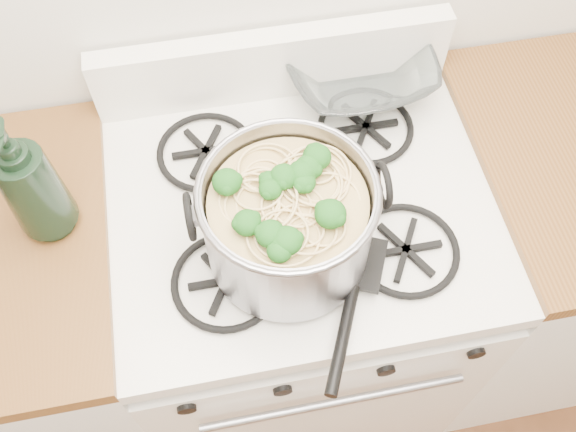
{
  "coord_description": "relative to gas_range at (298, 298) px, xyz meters",
  "views": [
    {
      "loc": [
        -0.15,
        0.6,
        1.97
      ],
      "look_at": [
        -0.05,
        1.15,
        1.04
      ],
      "focal_mm": 40.0,
      "sensor_mm": 36.0,
      "label": 1
    }
  ],
  "objects": [
    {
      "name": "glass_bowl",
      "position": [
        0.18,
        0.28,
        0.5
      ],
      "size": [
        0.14,
        0.14,
        0.03
      ],
      "primitive_type": "imported",
      "rotation": [
        0.0,
        0.0,
        0.11
      ],
      "color": "white",
      "rests_on": "gas_range"
    },
    {
      "name": "bottle",
      "position": [
        -0.48,
        0.03,
        0.63
      ],
      "size": [
        0.11,
        0.11,
        0.28
      ],
      "primitive_type": "imported",
      "rotation": [
        0.0,
        0.0,
        0.02
      ],
      "color": "black",
      "rests_on": "counter_left"
    },
    {
      "name": "gas_range",
      "position": [
        0.0,
        0.0,
        0.0
      ],
      "size": [
        0.76,
        0.66,
        0.92
      ],
      "color": "white",
      "rests_on": "ground"
    },
    {
      "name": "stock_pot",
      "position": [
        -0.05,
        -0.11,
        0.58
      ],
      "size": [
        0.34,
        0.31,
        0.21
      ],
      "color": "gray",
      "rests_on": "gas_range"
    },
    {
      "name": "spatula",
      "position": [
        0.07,
        -0.16,
        0.5
      ],
      "size": [
        0.39,
        0.4,
        0.02
      ],
      "primitive_type": null,
      "rotation": [
        0.0,
        0.0,
        -0.43
      ],
      "color": "black",
      "rests_on": "gas_range"
    },
    {
      "name": "counter_left",
      "position": [
        -0.51,
        0.0,
        0.02
      ],
      "size": [
        0.25,
        0.65,
        0.92
      ],
      "color": "silver",
      "rests_on": "ground"
    }
  ]
}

